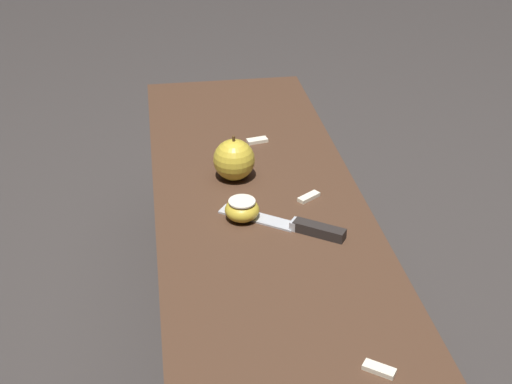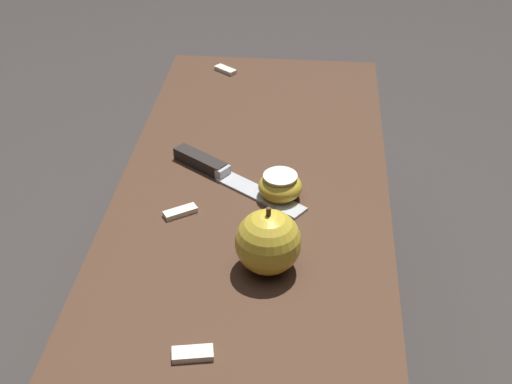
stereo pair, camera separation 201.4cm
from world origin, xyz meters
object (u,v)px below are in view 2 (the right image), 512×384
object	(u,v)px
apple_whole	(268,242)
knife	(218,171)
apple_cut	(280,186)
wooden_bench	(244,282)

from	to	relation	value
apple_whole	knife	bearing A→B (deg)	-155.88
knife	apple_whole	world-z (taller)	apple_whole
knife	apple_cut	world-z (taller)	apple_cut
wooden_bench	apple_cut	bearing A→B (deg)	158.37
knife	wooden_bench	bearing A→B (deg)	-35.67
apple_whole	wooden_bench	bearing A→B (deg)	-143.28
apple_whole	apple_cut	size ratio (longest dim) A/B	1.49
knife	apple_whole	size ratio (longest dim) A/B	2.28
knife	apple_whole	distance (m)	0.24
wooden_bench	apple_cut	world-z (taller)	apple_cut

